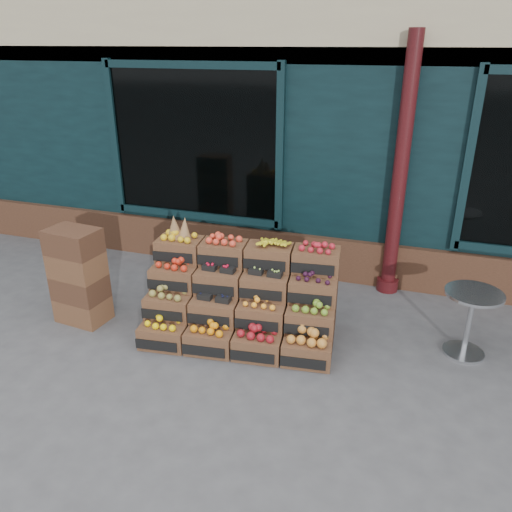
% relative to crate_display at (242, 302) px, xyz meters
% --- Properties ---
extents(ground, '(60.00, 60.00, 0.00)m').
position_rel_crate_display_xyz_m(ground, '(0.28, -0.43, -0.40)').
color(ground, '#4A4A4D').
rests_on(ground, ground).
extents(shop_facade, '(12.00, 6.24, 4.80)m').
position_rel_crate_display_xyz_m(shop_facade, '(0.28, 4.68, 2.00)').
color(shop_facade, black).
rests_on(shop_facade, ground).
extents(crate_display, '(2.16, 1.24, 1.29)m').
position_rel_crate_display_xyz_m(crate_display, '(0.00, 0.00, 0.00)').
color(crate_display, brown).
rests_on(crate_display, ground).
extents(spare_crates, '(0.61, 0.45, 1.14)m').
position_rel_crate_display_xyz_m(spare_crates, '(-1.89, -0.32, 0.17)').
color(spare_crates, brown).
rests_on(spare_crates, ground).
extents(bistro_table, '(0.58, 0.58, 0.73)m').
position_rel_crate_display_xyz_m(bistro_table, '(2.38, 0.35, 0.06)').
color(bistro_table, silver).
rests_on(bistro_table, ground).
extents(shopkeeper, '(0.81, 0.61, 1.99)m').
position_rel_crate_display_xyz_m(shopkeeper, '(-0.99, 2.38, 0.60)').
color(shopkeeper, '#154B1E').
rests_on(shopkeeper, ground).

